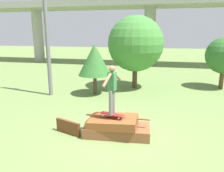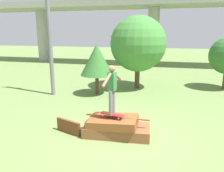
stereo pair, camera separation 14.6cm
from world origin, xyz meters
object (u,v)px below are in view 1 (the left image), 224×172
object	(u,v)px
utility_pole	(46,28)
tree_behind_right	(136,44)
tree_behind_left	(95,60)
skateboard	(112,114)
skater	(112,87)
tree_mid_back	(224,56)

from	to	relation	value
utility_pole	tree_behind_right	world-z (taller)	utility_pole
utility_pole	tree_behind_left	bearing A→B (deg)	16.51
utility_pole	tree_behind_left	distance (m)	2.81
skateboard	tree_behind_left	xyz separation A→B (m)	(-1.93, 4.47, 1.11)
skater	tree_behind_left	world-z (taller)	tree_behind_left
skater	tree_behind_left	distance (m)	4.87
skateboard	tree_behind_right	bearing A→B (deg)	90.44
tree_behind_left	tree_mid_back	world-z (taller)	tree_mid_back
tree_behind_left	utility_pole	bearing A→B (deg)	-163.49
skater	tree_mid_back	world-z (taller)	tree_mid_back
utility_pole	tree_mid_back	bearing A→B (deg)	21.07
tree_behind_left	tree_behind_right	bearing A→B (deg)	43.57
skateboard	skater	world-z (taller)	skater
utility_pole	tree_behind_right	distance (m)	4.85
skateboard	skater	distance (m)	0.89
skater	utility_pole	size ratio (longest dim) A/B	0.23
skater	skateboard	bearing A→B (deg)	0.00
skateboard	utility_pole	xyz separation A→B (m)	(-4.14, 3.81, 2.71)
skater	tree_mid_back	xyz separation A→B (m)	(4.90, 7.29, 0.31)
skater	utility_pole	xyz separation A→B (m)	(-4.14, 3.81, 1.82)
skateboard	tree_behind_left	distance (m)	4.99
tree_mid_back	tree_behind_left	bearing A→B (deg)	-157.51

